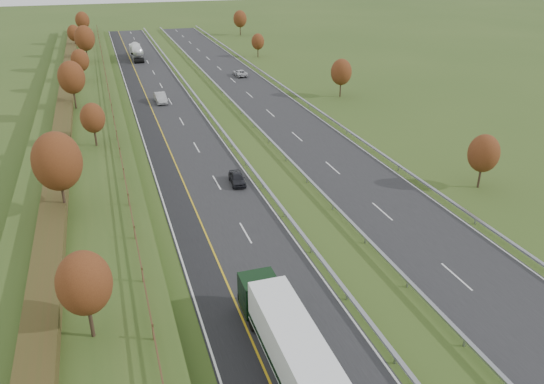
{
  "coord_description": "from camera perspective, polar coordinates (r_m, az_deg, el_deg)",
  "views": [
    {
      "loc": [
        -9.57,
        -17.99,
        23.69
      ],
      "look_at": [
        4.86,
        26.27,
        2.2
      ],
      "focal_mm": 35.0,
      "sensor_mm": 36.0,
      "label": 1
    }
  ],
  "objects": [
    {
      "name": "fence_left",
      "position": [
        80.37,
        -16.84,
        8.6
      ],
      "size": [
        0.12,
        189.06,
        1.2
      ],
      "color": "#422B19",
      "rests_on": "embankment_left"
    },
    {
      "name": "car_small_far",
      "position": [
        138.88,
        -14.41,
        14.52
      ],
      "size": [
        2.06,
        4.7,
        1.34
      ],
      "primitive_type": "imported",
      "rotation": [
        0.0,
        0.0,
        -0.04
      ],
      "color": "#141A41",
      "rests_on": "near_carriageway"
    },
    {
      "name": "far_carriageway",
      "position": [
        85.57,
        0.42,
        8.72
      ],
      "size": [
        10.5,
        200.0,
        0.04
      ],
      "primitive_type": "cube",
      "color": "black",
      "rests_on": "ground"
    },
    {
      "name": "car_silver_mid",
      "position": [
        92.13,
        -11.91,
        9.9
      ],
      "size": [
        1.91,
        5.01,
        1.63
      ],
      "primitive_type": "imported",
      "rotation": [
        0.0,
        0.0,
        0.04
      ],
      "color": "#9A9A9E",
      "rests_on": "near_carriageway"
    },
    {
      "name": "lane_markings",
      "position": [
        82.94,
        -6.26,
        8.07
      ],
      "size": [
        26.75,
        200.0,
        0.01
      ],
      "color": "silver",
      "rests_on": "near_carriageway"
    },
    {
      "name": "ground",
      "position": [
        78.73,
        -4.34,
        7.2
      ],
      "size": [
        400.0,
        400.0,
        0.0
      ],
      "primitive_type": "plane",
      "color": "#344C1B",
      "rests_on": "ground"
    },
    {
      "name": "hedge_left",
      "position": [
        80.99,
        -21.45,
        7.94
      ],
      "size": [
        2.2,
        180.0,
        1.1
      ],
      "primitive_type": "cube",
      "color": "#393817",
      "rests_on": "embankment_left"
    },
    {
      "name": "trees_left",
      "position": [
        76.67,
        -20.19,
        10.23
      ],
      "size": [
        6.64,
        164.3,
        7.66
      ],
      "color": "#2D2116",
      "rests_on": "embankment_left"
    },
    {
      "name": "outer_barrier_far",
      "position": [
        87.36,
        4.08,
        9.4
      ],
      "size": [
        0.32,
        200.0,
        0.71
      ],
      "color": "gray",
      "rests_on": "ground"
    },
    {
      "name": "hard_shoulder",
      "position": [
        81.71,
        -13.29,
        7.28
      ],
      "size": [
        3.0,
        200.0,
        0.04
      ],
      "primitive_type": "cube",
      "color": "black",
      "rests_on": "ground"
    },
    {
      "name": "trees_far",
      "position": [
        115.85,
        2.16,
        15.1
      ],
      "size": [
        8.45,
        118.6,
        7.12
      ],
      "color": "#2D2116",
      "rests_on": "ground"
    },
    {
      "name": "embankment_left",
      "position": [
        81.3,
        -19.88,
        7.09
      ],
      "size": [
        12.0,
        200.0,
        2.0
      ],
      "primitive_type": "cube",
      "color": "#344C1B",
      "rests_on": "ground"
    },
    {
      "name": "car_oncoming",
      "position": [
        110.09,
        -3.47,
        12.68
      ],
      "size": [
        2.35,
        4.77,
        1.3
      ],
      "primitive_type": "imported",
      "rotation": [
        0.0,
        0.0,
        3.18
      ],
      "color": "silver",
      "rests_on": "far_carriageway"
    },
    {
      "name": "median_barrier_far",
      "position": [
        83.85,
        -3.32,
        8.76
      ],
      "size": [
        0.32,
        200.0,
        0.71
      ],
      "color": "gray",
      "rests_on": "ground"
    },
    {
      "name": "box_lorry",
      "position": [
        32.01,
        2.47,
        -17.11
      ],
      "size": [
        2.58,
        16.28,
        4.06
      ],
      "color": "black",
      "rests_on": "near_carriageway"
    },
    {
      "name": "median_barrier_near",
      "position": [
        82.76,
        -6.77,
        8.42
      ],
      "size": [
        0.32,
        200.0,
        0.71
      ],
      "color": "gray",
      "rests_on": "ground"
    },
    {
      "name": "road_tanker",
      "position": [
        131.25,
        -14.37,
        14.47
      ],
      "size": [
        2.4,
        11.22,
        3.46
      ],
      "color": "silver",
      "rests_on": "near_carriageway"
    },
    {
      "name": "near_carriageway",
      "position": [
        82.07,
        -10.68,
        7.59
      ],
      "size": [
        10.5,
        200.0,
        0.04
      ],
      "primitive_type": "cube",
      "color": "black",
      "rests_on": "ground"
    },
    {
      "name": "car_dark_near",
      "position": [
        58.32,
        -3.77,
        1.49
      ],
      "size": [
        1.8,
        3.9,
        1.3
      ],
      "primitive_type": "imported",
      "rotation": [
        0.0,
        0.0,
        -0.07
      ],
      "color": "black",
      "rests_on": "near_carriageway"
    }
  ]
}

